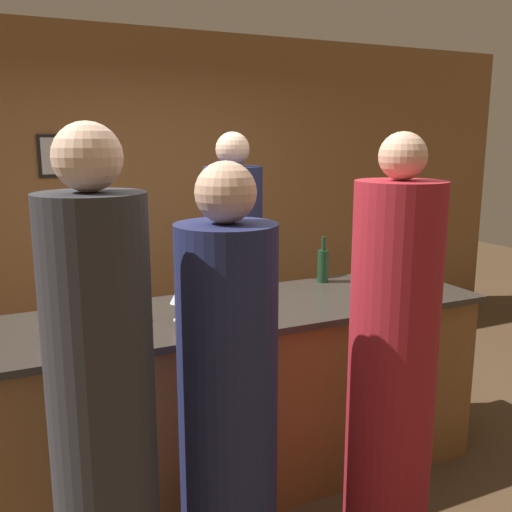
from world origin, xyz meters
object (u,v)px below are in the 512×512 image
object	(u,v)px
guest_1	(104,436)
wine_bottle_1	(203,289)
bartender	(234,288)
guest_2	(228,413)
guest_0	(392,374)
wine_bottle_0	(323,265)
ice_bucket	(371,271)
wine_bottle_2	(409,262)

from	to	relation	value
guest_1	wine_bottle_1	size ratio (longest dim) A/B	6.97
bartender	guest_2	xyz separation A→B (m)	(-0.67, -1.52, -0.06)
bartender	wine_bottle_1	distance (m)	0.86
bartender	guest_2	world-z (taller)	bartender
bartender	guest_1	bearing A→B (deg)	54.46
guest_2	guest_0	bearing A→B (deg)	-5.04
wine_bottle_0	wine_bottle_1	world-z (taller)	wine_bottle_0
guest_2	wine_bottle_0	world-z (taller)	guest_2
bartender	wine_bottle_1	bearing A→B (deg)	55.95
wine_bottle_0	ice_bucket	distance (m)	0.30
guest_0	wine_bottle_2	world-z (taller)	guest_0
guest_1	guest_2	distance (m)	0.51
guest_2	ice_bucket	distance (m)	1.57
guest_1	ice_bucket	bearing A→B (deg)	28.13
guest_1	ice_bucket	world-z (taller)	guest_1
guest_2	wine_bottle_1	bearing A→B (deg)	76.40
guest_1	ice_bucket	xyz separation A→B (m)	(1.79, 0.96, 0.19)
wine_bottle_2	guest_0	bearing A→B (deg)	-132.52
ice_bucket	bartender	bearing A→B (deg)	133.21
ice_bucket	wine_bottle_1	bearing A→B (deg)	-178.95
guest_1	guest_2	world-z (taller)	guest_1
guest_0	wine_bottle_0	xyz separation A→B (m)	(0.34, 1.12, 0.22)
guest_2	wine_bottle_1	distance (m)	0.90
wine_bottle_2	bartender	bearing A→B (deg)	146.93
guest_1	ice_bucket	distance (m)	2.04
wine_bottle_1	wine_bottle_2	world-z (taller)	wine_bottle_1
bartender	wine_bottle_2	world-z (taller)	bartender
bartender	guest_0	bearing A→B (deg)	92.65
guest_1	guest_0	bearing A→B (deg)	1.80
wine_bottle_0	ice_bucket	xyz separation A→B (m)	(0.22, -0.20, -0.02)
guest_1	wine_bottle_0	distance (m)	1.96
bartender	guest_1	size ratio (longest dim) A/B	0.99
wine_bottle_0	wine_bottle_2	xyz separation A→B (m)	(0.55, -0.15, -0.00)
guest_1	ice_bucket	size ratio (longest dim) A/B	10.69
guest_0	guest_1	xyz separation A→B (m)	(-1.24, -0.04, 0.02)
ice_bucket	guest_0	bearing A→B (deg)	-121.15
guest_1	wine_bottle_2	world-z (taller)	guest_1
bartender	wine_bottle_0	distance (m)	0.66
guest_0	wine_bottle_2	bearing A→B (deg)	47.48
guest_2	ice_bucket	world-z (taller)	guest_2
wine_bottle_0	wine_bottle_2	world-z (taller)	wine_bottle_0
bartender	wine_bottle_1	size ratio (longest dim) A/B	6.92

